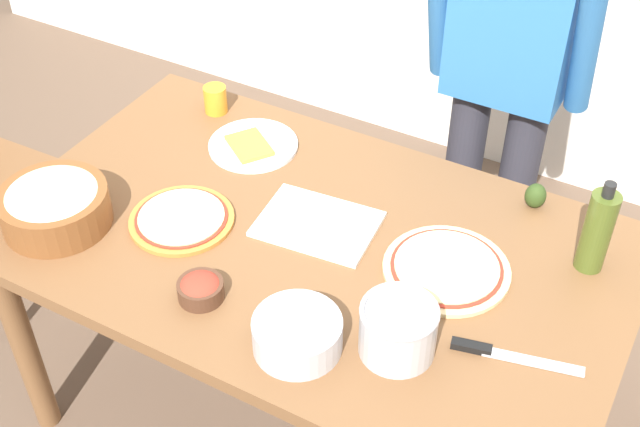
{
  "coord_description": "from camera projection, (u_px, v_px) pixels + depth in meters",
  "views": [
    {
      "loc": [
        0.78,
        -1.36,
        2.19
      ],
      "look_at": [
        0.0,
        0.05,
        0.81
      ],
      "focal_mm": 46.78,
      "sensor_mm": 36.0,
      "label": 1
    }
  ],
  "objects": [
    {
      "name": "person_cook",
      "position": [
        507.0,
        66.0,
        2.42
      ],
      "size": [
        0.49,
        0.25,
        1.62
      ],
      "color": "#2D2D38",
      "rests_on": "ground"
    },
    {
      "name": "mixing_bowl_steel",
      "position": [
        297.0,
        334.0,
        1.82
      ],
      "size": [
        0.2,
        0.2,
        0.08
      ],
      "color": "#B7B7BC",
      "rests_on": "dining_table"
    },
    {
      "name": "steel_pot",
      "position": [
        398.0,
        329.0,
        1.8
      ],
      "size": [
        0.17,
        0.17,
        0.13
      ],
      "color": "#B7B7BC",
      "rests_on": "dining_table"
    },
    {
      "name": "olive_oil_bottle",
      "position": [
        597.0,
        231.0,
        1.97
      ],
      "size": [
        0.07,
        0.07,
        0.26
      ],
      "color": "#47561E",
      "rests_on": "dining_table"
    },
    {
      "name": "pizza_raw_on_board",
      "position": [
        447.0,
        268.0,
        2.02
      ],
      "size": [
        0.31,
        0.31,
        0.02
      ],
      "color": "beige",
      "rests_on": "dining_table"
    },
    {
      "name": "chef_knife",
      "position": [
        500.0,
        354.0,
        1.83
      ],
      "size": [
        0.29,
        0.09,
        0.02
      ],
      "color": "silver",
      "rests_on": "dining_table"
    },
    {
      "name": "avocado",
      "position": [
        536.0,
        196.0,
        2.2
      ],
      "size": [
        0.06,
        0.06,
        0.07
      ],
      "primitive_type": "ellipsoid",
      "color": "#2D4219",
      "rests_on": "dining_table"
    },
    {
      "name": "popcorn_bowl",
      "position": [
        54.0,
        204.0,
        2.13
      ],
      "size": [
        0.28,
        0.28,
        0.11
      ],
      "color": "brown",
      "rests_on": "dining_table"
    },
    {
      "name": "ground",
      "position": [
        312.0,
        418.0,
        2.61
      ],
      "size": [
        8.0,
        8.0,
        0.0
      ],
      "primitive_type": "plane",
      "color": "brown"
    },
    {
      "name": "cutting_board_white",
      "position": [
        317.0,
        224.0,
        2.15
      ],
      "size": [
        0.32,
        0.25,
        0.01
      ],
      "primitive_type": "cube",
      "rotation": [
        0.0,
        0.0,
        0.09
      ],
      "color": "white",
      "rests_on": "dining_table"
    },
    {
      "name": "plate_with_slice",
      "position": [
        253.0,
        145.0,
        2.41
      ],
      "size": [
        0.26,
        0.26,
        0.02
      ],
      "color": "white",
      "rests_on": "dining_table"
    },
    {
      "name": "small_sauce_bowl",
      "position": [
        201.0,
        288.0,
        1.95
      ],
      "size": [
        0.11,
        0.11,
        0.06
      ],
      "color": "#4C2D1E",
      "rests_on": "dining_table"
    },
    {
      "name": "dining_table",
      "position": [
        311.0,
        265.0,
        2.18
      ],
      "size": [
        1.6,
        0.96,
        0.76
      ],
      "color": "brown",
      "rests_on": "ground"
    },
    {
      "name": "cup_orange",
      "position": [
        215.0,
        99.0,
        2.53
      ],
      "size": [
        0.07,
        0.07,
        0.08
      ],
      "primitive_type": "cylinder",
      "color": "orange",
      "rests_on": "dining_table"
    },
    {
      "name": "pizza_cooked_on_tray",
      "position": [
        182.0,
        219.0,
        2.16
      ],
      "size": [
        0.27,
        0.27,
        0.02
      ],
      "color": "#C67A33",
      "rests_on": "dining_table"
    }
  ]
}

